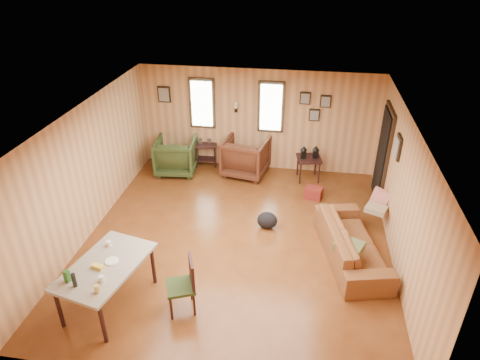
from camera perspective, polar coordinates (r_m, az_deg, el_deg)
The scene contains 11 objects.
room at distance 7.54m, azimuth 1.12°, elevation 0.47°, with size 5.54×6.04×2.44m.
sofa at distance 7.60m, azimuth 14.82°, elevation -7.44°, with size 2.11×0.62×0.82m, color brown.
recliner_brown at distance 9.94m, azimuth 0.78°, elevation 3.37°, with size 0.96×0.90×0.99m, color #4B2516.
recliner_green at distance 10.15m, azimuth -8.55°, elevation 3.43°, with size 0.91×0.85×0.93m, color #2B391A.
end_table at distance 10.47m, azimuth -4.63°, elevation 4.03°, with size 0.64×0.60×0.69m.
side_table at distance 9.81m, azimuth 9.21°, elevation 3.10°, with size 0.62×0.62×0.84m.
cooler at distance 9.28m, azimuth 9.78°, elevation -1.70°, with size 0.41×0.35×0.26m.
backpack at distance 8.22m, azimuth 3.65°, elevation -5.39°, with size 0.39×0.30×0.34m.
sofa_pillows at distance 7.85m, azimuth 16.31°, elevation -5.54°, with size 1.13×1.86×0.39m.
dining_table at distance 6.62m, azimuth -17.57°, elevation -11.24°, with size 1.17×1.62×0.96m.
dining_chair at distance 6.42m, azimuth -7.34°, elevation -13.37°, with size 0.54×0.54×0.91m.
Camera 1 is at (1.07, -6.27, 4.83)m, focal length 32.00 mm.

